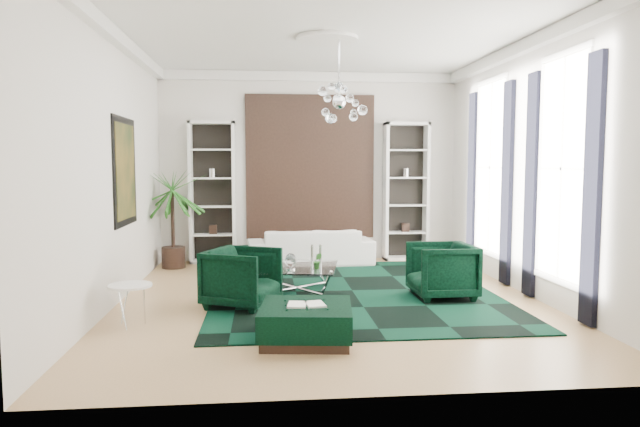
{
  "coord_description": "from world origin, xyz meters",
  "views": [
    {
      "loc": [
        -0.92,
        -8.09,
        1.97
      ],
      "look_at": [
        -0.09,
        0.5,
        1.21
      ],
      "focal_mm": 32.0,
      "sensor_mm": 36.0,
      "label": 1
    }
  ],
  "objects": [
    {
      "name": "floor",
      "position": [
        0.0,
        0.0,
        -0.01
      ],
      "size": [
        6.0,
        7.0,
        0.02
      ],
      "primitive_type": "cube",
      "color": "tan",
      "rests_on": "ground"
    },
    {
      "name": "ceiling",
      "position": [
        0.0,
        0.0,
        3.81
      ],
      "size": [
        6.0,
        7.0,
        0.02
      ],
      "primitive_type": "cube",
      "color": "white",
      "rests_on": "ground"
    },
    {
      "name": "wall_back",
      "position": [
        0.0,
        3.51,
        1.9
      ],
      "size": [
        6.0,
        0.02,
        3.8
      ],
      "primitive_type": "cube",
      "color": "silver",
      "rests_on": "ground"
    },
    {
      "name": "wall_front",
      "position": [
        0.0,
        -3.51,
        1.9
      ],
      "size": [
        6.0,
        0.02,
        3.8
      ],
      "primitive_type": "cube",
      "color": "silver",
      "rests_on": "ground"
    },
    {
      "name": "wall_left",
      "position": [
        -3.01,
        0.0,
        1.9
      ],
      "size": [
        0.02,
        7.0,
        3.8
      ],
      "primitive_type": "cube",
      "color": "silver",
      "rests_on": "ground"
    },
    {
      "name": "wall_right",
      "position": [
        3.01,
        0.0,
        1.9
      ],
      "size": [
        0.02,
        7.0,
        3.8
      ],
      "primitive_type": "cube",
      "color": "silver",
      "rests_on": "ground"
    },
    {
      "name": "crown_molding",
      "position": [
        0.0,
        0.0,
        3.7
      ],
      "size": [
        6.0,
        7.0,
        0.18
      ],
      "primitive_type": null,
      "color": "white",
      "rests_on": "ceiling"
    },
    {
      "name": "ceiling_medallion",
      "position": [
        0.0,
        0.3,
        3.77
      ],
      "size": [
        0.9,
        0.9,
        0.05
      ],
      "primitive_type": "cylinder",
      "color": "white",
      "rests_on": "ceiling"
    },
    {
      "name": "tapestry",
      "position": [
        0.0,
        3.46,
        1.9
      ],
      "size": [
        2.5,
        0.06,
        2.8
      ],
      "primitive_type": "cube",
      "color": "black",
      "rests_on": "wall_back"
    },
    {
      "name": "shelving_left",
      "position": [
        -1.95,
        3.31,
        1.4
      ],
      "size": [
        0.9,
        0.38,
        2.8
      ],
      "primitive_type": null,
      "color": "white",
      "rests_on": "floor"
    },
    {
      "name": "shelving_right",
      "position": [
        1.95,
        3.31,
        1.4
      ],
      "size": [
        0.9,
        0.38,
        2.8
      ],
      "primitive_type": null,
      "color": "white",
      "rests_on": "floor"
    },
    {
      "name": "painting",
      "position": [
        -2.97,
        0.6,
        1.85
      ],
      "size": [
        0.04,
        1.3,
        1.6
      ],
      "primitive_type": "cube",
      "color": "black",
      "rests_on": "wall_left"
    },
    {
      "name": "window_near",
      "position": [
        2.99,
        -0.9,
        1.9
      ],
      "size": [
        0.03,
        1.1,
        2.9
      ],
      "primitive_type": "cube",
      "color": "white",
      "rests_on": "wall_right"
    },
    {
      "name": "curtain_near_a",
      "position": [
        2.96,
        -1.68,
        1.65
      ],
      "size": [
        0.07,
        0.3,
        3.25
      ],
      "primitive_type": "cube",
      "color": "black",
      "rests_on": "floor"
    },
    {
      "name": "curtain_near_b",
      "position": [
        2.96,
        -0.12,
        1.65
      ],
      "size": [
        0.07,
        0.3,
        3.25
      ],
      "primitive_type": "cube",
      "color": "black",
      "rests_on": "floor"
    },
    {
      "name": "window_far",
      "position": [
        2.99,
        1.5,
        1.9
      ],
      "size": [
        0.03,
        1.1,
        2.9
      ],
      "primitive_type": "cube",
      "color": "white",
      "rests_on": "wall_right"
    },
    {
      "name": "curtain_far_a",
      "position": [
        2.96,
        0.72,
        1.65
      ],
      "size": [
        0.07,
        0.3,
        3.25
      ],
      "primitive_type": "cube",
      "color": "black",
      "rests_on": "floor"
    },
    {
      "name": "curtain_far_b",
      "position": [
        2.96,
        2.28,
        1.65
      ],
      "size": [
        0.07,
        0.3,
        3.25
      ],
      "primitive_type": "cube",
      "color": "black",
      "rests_on": "floor"
    },
    {
      "name": "rug",
      "position": [
        0.41,
        0.46,
        0.01
      ],
      "size": [
        4.2,
        5.0,
        0.02
      ],
      "primitive_type": "cube",
      "color": "black",
      "rests_on": "floor"
    },
    {
      "name": "sofa",
      "position": [
        -0.04,
        2.88,
        0.35
      ],
      "size": [
        2.46,
        1.11,
        0.7
      ],
      "primitive_type": "imported",
      "rotation": [
        0.0,
        0.0,
        3.22
      ],
      "color": "white",
      "rests_on": "floor"
    },
    {
      "name": "armchair_left",
      "position": [
        -1.24,
        -0.31,
        0.41
      ],
      "size": [
        1.17,
        1.16,
        0.81
      ],
      "primitive_type": "imported",
      "rotation": [
        0.0,
        0.0,
        1.14
      ],
      "color": "black",
      "rests_on": "floor"
    },
    {
      "name": "armchair_right",
      "position": [
        1.65,
        -0.08,
        0.41
      ],
      "size": [
        0.91,
        0.89,
        0.81
      ],
      "primitive_type": "imported",
      "rotation": [
        0.0,
        0.0,
        -1.55
      ],
      "color": "black",
      "rests_on": "floor"
    },
    {
      "name": "coffee_table",
      "position": [
        -0.45,
        0.46,
        0.21
      ],
      "size": [
        1.39,
        1.39,
        0.41
      ],
      "primitive_type": null,
      "rotation": [
        0.0,
        0.0,
        -0.18
      ],
      "color": "white",
      "rests_on": "floor"
    },
    {
      "name": "ottoman_side",
      "position": [
        -1.21,
        2.48,
        0.2
      ],
      "size": [
        1.16,
        1.16,
        0.4
      ],
      "primitive_type": "cube",
      "rotation": [
        0.0,
        0.0,
        0.35
      ],
      "color": "black",
      "rests_on": "floor"
    },
    {
      "name": "ottoman_front",
      "position": [
        -0.47,
        -1.9,
        0.2
      ],
      "size": [
        1.11,
        1.11,
        0.4
      ],
      "primitive_type": "cube",
      "rotation": [
        0.0,
        0.0,
        -0.12
      ],
      "color": "black",
      "rests_on": "floor"
    },
    {
      "name": "book",
      "position": [
        -0.47,
        -1.9,
        0.42
      ],
      "size": [
        0.42,
        0.28,
        0.03
      ],
      "primitive_type": "cube",
      "color": "white",
      "rests_on": "ottoman_front"
    },
    {
      "name": "side_table",
      "position": [
        -2.55,
        -1.14,
        0.25
      ],
      "size": [
        0.57,
        0.57,
        0.5
      ],
      "primitive_type": "cylinder",
      "rotation": [
        0.0,
        0.0,
        0.11
      ],
      "color": "white",
      "rests_on": "floor"
    },
    {
      "name": "palm",
      "position": [
        -2.65,
        2.78,
        1.2
      ],
      "size": [
        1.94,
        1.94,
        2.4
      ],
      "primitive_type": null,
      "rotation": [
        0.0,
        0.0,
        -0.37
      ],
      "color": "#25691E",
      "rests_on": "floor"
    },
    {
      "name": "chandelier",
      "position": [
        0.16,
        0.19,
        2.85
      ],
      "size": [
        0.88,
        0.88,
        0.72
      ],
      "primitive_type": null,
      "rotation": [
        0.0,
        0.0,
        0.11
      ],
      "color": "white",
      "rests_on": "ceiling"
    },
    {
      "name": "table_plant",
      "position": [
        -0.15,
        0.21,
        0.53
      ],
      "size": [
        0.14,
        0.12,
        0.24
      ],
      "primitive_type": "imported",
      "rotation": [
        0.0,
        0.0,
        -0.12
      ],
      "color": "#25691E",
      "rests_on": "coffee_table"
    }
  ]
}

